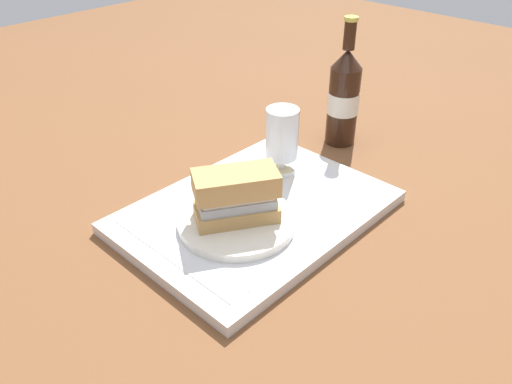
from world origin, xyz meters
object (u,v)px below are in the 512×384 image
Objects in this scene: sandwich at (238,195)px; beer_bottle at (344,96)px; plate at (237,221)px; beer_glass at (282,138)px.

beer_bottle is at bearing 43.63° from sandwich.
plate is at bearing -168.84° from beer_bottle.
sandwich is 0.19m from beer_glass.
beer_bottle is (0.39, 0.08, 0.08)m from plate.
sandwich is at bearing -159.83° from beer_glass.
plate is at bearing -160.64° from beer_glass.
beer_glass is at bearing -176.30° from beer_bottle.
plate is 0.71× the size of beer_bottle.
beer_bottle reaches higher than beer_glass.
beer_glass is at bearing 19.36° from plate.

